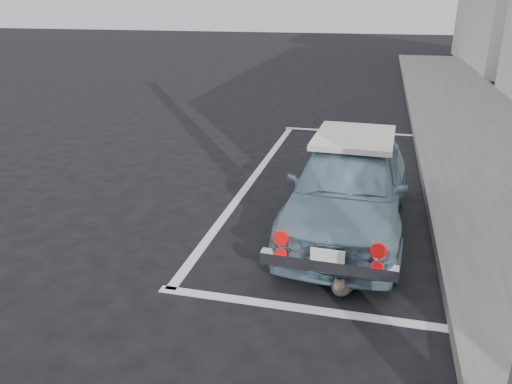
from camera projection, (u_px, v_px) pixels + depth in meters
ground at (266, 276)px, 5.36m from camera, size 80.00×80.00×0.00m
pline_rear at (305, 309)px, 4.79m from camera, size 3.00×0.12×0.01m
pline_front at (352, 132)px, 11.13m from camera, size 3.00×0.12×0.01m
pline_side at (253, 178)px, 8.27m from camera, size 0.12×7.00×0.01m
retro_coupe at (349, 185)px, 6.27m from camera, size 1.55×3.56×1.19m
cat at (342, 284)px, 5.00m from camera, size 0.27×0.49×0.26m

